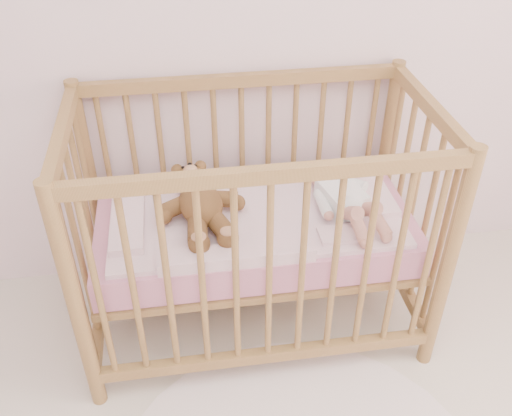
{
  "coord_description": "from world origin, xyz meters",
  "views": [
    {
      "loc": [
        -0.25,
        -0.16,
        1.88
      ],
      "look_at": [
        0.01,
        1.55,
        0.62
      ],
      "focal_mm": 40.0,
      "sensor_mm": 36.0,
      "label": 1
    }
  ],
  "objects": [
    {
      "name": "crib",
      "position": [
        0.01,
        1.6,
        0.5
      ],
      "size": [
        1.36,
        0.76,
        1.0
      ],
      "primitive_type": null,
      "color": "#A27F44",
      "rests_on": "floor"
    },
    {
      "name": "mattress",
      "position": [
        0.01,
        1.6,
        0.49
      ],
      "size": [
        1.22,
        0.62,
        0.13
      ],
      "primitive_type": "cube",
      "color": "pink",
      "rests_on": "crib"
    },
    {
      "name": "blanket",
      "position": [
        0.01,
        1.6,
        0.56
      ],
      "size": [
        1.1,
        0.58,
        0.06
      ],
      "primitive_type": null,
      "color": "#F2A6BA",
      "rests_on": "mattress"
    },
    {
      "name": "baby",
      "position": [
        0.35,
        1.58,
        0.64
      ],
      "size": [
        0.37,
        0.57,
        0.13
      ],
      "primitive_type": null,
      "rotation": [
        0.0,
        0.0,
        0.23
      ],
      "color": "white",
      "rests_on": "blanket"
    },
    {
      "name": "teddy_bear",
      "position": [
        -0.19,
        1.58,
        0.65
      ],
      "size": [
        0.43,
        0.55,
        0.14
      ],
      "primitive_type": null,
      "rotation": [
        0.0,
        0.0,
        0.15
      ],
      "color": "brown",
      "rests_on": "blanket"
    }
  ]
}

